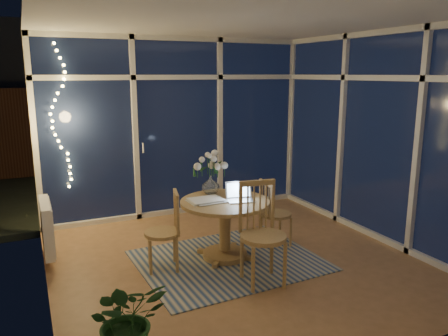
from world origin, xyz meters
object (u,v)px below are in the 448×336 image
at_px(dining_table, 225,229).
at_px(flower_vase, 211,185).
at_px(chair_front, 263,234).
at_px(chair_left, 162,231).
at_px(laptop, 241,192).
at_px(chair_right, 276,213).
at_px(potted_plant, 128,328).

height_order(dining_table, flower_vase, flower_vase).
height_order(dining_table, chair_front, chair_front).
bearing_deg(dining_table, chair_left, 179.50).
distance_m(chair_left, laptop, 0.96).
bearing_deg(chair_right, dining_table, 98.55).
distance_m(dining_table, flower_vase, 0.56).
bearing_deg(laptop, chair_left, -172.75).
xyz_separation_m(chair_front, potted_plant, (-1.53, -0.84, -0.14)).
bearing_deg(chair_left, chair_right, 105.85).
height_order(laptop, potted_plant, laptop).
bearing_deg(chair_right, flower_vase, 74.13).
distance_m(chair_front, potted_plant, 1.75).
xyz_separation_m(flower_vase, potted_plant, (-1.41, -1.90, -0.41)).
height_order(chair_front, flower_vase, chair_front).
xyz_separation_m(chair_front, laptop, (0.07, 0.64, 0.27)).
height_order(flower_vase, potted_plant, flower_vase).
height_order(chair_front, laptop, chair_front).
height_order(chair_right, potted_plant, chair_right).
relative_size(chair_right, potted_plant, 1.11).
relative_size(chair_right, laptop, 2.81).
height_order(dining_table, chair_right, chair_right).
distance_m(chair_right, flower_vase, 0.88).
relative_size(dining_table, potted_plant, 1.32).
bearing_deg(dining_table, laptop, -30.55).
bearing_deg(dining_table, flower_vase, 96.10).
bearing_deg(flower_vase, dining_table, -83.90).
height_order(chair_left, chair_front, chair_front).
bearing_deg(flower_vase, chair_right, -17.88).
height_order(chair_left, potted_plant, chair_left).
xyz_separation_m(dining_table, potted_plant, (-1.45, -1.57, 0.04)).
relative_size(chair_left, chair_front, 0.83).
xyz_separation_m(laptop, potted_plant, (-1.60, -1.48, -0.41)).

